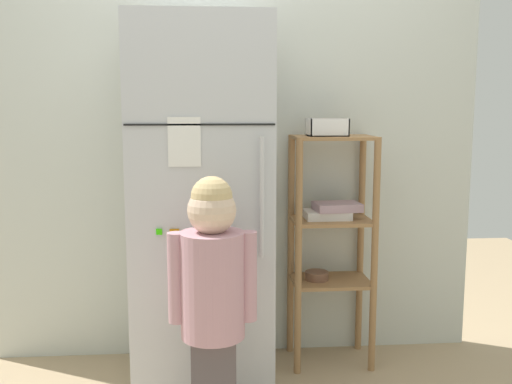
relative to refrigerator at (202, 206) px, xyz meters
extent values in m
plane|color=tan|center=(0.18, -0.02, -0.90)|extent=(6.00, 6.00, 0.00)
cube|color=silver|center=(0.18, 0.35, 0.25)|extent=(2.67, 0.03, 2.29)
cube|color=silver|center=(0.00, 0.00, 0.00)|extent=(0.66, 0.63, 1.79)
cube|color=black|center=(0.00, -0.32, 0.41)|extent=(0.65, 0.01, 0.01)
cylinder|color=silver|center=(0.26, -0.34, 0.09)|extent=(0.02, 0.02, 0.53)
cube|color=white|center=(-0.07, -0.32, 0.33)|extent=(0.14, 0.00, 0.21)
cube|color=#35DD0B|center=(-0.18, -0.32, -0.06)|extent=(0.03, 0.01, 0.03)
cube|color=#C77C0A|center=(-0.12, -0.32, -0.07)|extent=(0.04, 0.01, 0.04)
cube|color=#591DD8|center=(0.11, -0.32, -0.25)|extent=(0.03, 0.01, 0.03)
cylinder|color=#BF8C99|center=(0.04, -0.56, -0.23)|extent=(0.26, 0.26, 0.43)
sphere|color=#BF8C99|center=(0.04, -0.49, -0.02)|extent=(0.11, 0.11, 0.11)
sphere|color=beige|center=(0.04, -0.56, 0.08)|extent=(0.19, 0.19, 0.19)
sphere|color=tan|center=(0.04, -0.56, 0.13)|extent=(0.17, 0.17, 0.17)
cylinder|color=#BF8C99|center=(-0.10, -0.56, -0.19)|extent=(0.07, 0.07, 0.37)
cylinder|color=#BF8C99|center=(0.19, -0.56, -0.19)|extent=(0.07, 0.07, 0.37)
cylinder|color=#9E7247|center=(0.48, 0.02, -0.28)|extent=(0.04, 0.04, 1.23)
cylinder|color=#9E7247|center=(0.88, 0.02, -0.28)|extent=(0.04, 0.04, 1.23)
cylinder|color=#9E7247|center=(0.48, 0.30, -0.28)|extent=(0.04, 0.04, 1.23)
cylinder|color=#9E7247|center=(0.88, 0.30, -0.28)|extent=(0.04, 0.04, 1.23)
cube|color=#9E7247|center=(0.68, 0.16, 0.32)|extent=(0.41, 0.30, 0.02)
cube|color=#9E7247|center=(0.68, 0.16, -0.12)|extent=(0.41, 0.30, 0.02)
cube|color=#9E7247|center=(0.68, 0.16, -0.45)|extent=(0.41, 0.30, 0.02)
cube|color=white|center=(0.66, 0.17, -0.09)|extent=(0.24, 0.18, 0.04)
cube|color=#B293A3|center=(0.71, 0.17, -0.04)|extent=(0.25, 0.19, 0.04)
cylinder|color=brown|center=(0.61, 0.16, -0.42)|extent=(0.13, 0.13, 0.04)
cube|color=white|center=(0.65, 0.15, 0.34)|extent=(0.20, 0.17, 0.01)
cube|color=white|center=(0.65, 0.06, 0.38)|extent=(0.20, 0.01, 0.09)
cube|color=white|center=(0.65, 0.23, 0.38)|extent=(0.20, 0.01, 0.09)
cube|color=white|center=(0.55, 0.15, 0.38)|extent=(0.01, 0.17, 0.09)
cube|color=white|center=(0.74, 0.15, 0.38)|extent=(0.01, 0.17, 0.09)
sphere|color=maroon|center=(0.68, 0.13, 0.38)|extent=(0.08, 0.08, 0.08)
sphere|color=maroon|center=(0.64, 0.17, 0.38)|extent=(0.08, 0.08, 0.08)
sphere|color=orange|center=(0.67, 0.16, 0.38)|extent=(0.08, 0.08, 0.08)
camera|label=1|loc=(0.04, -2.83, 0.48)|focal=40.87mm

